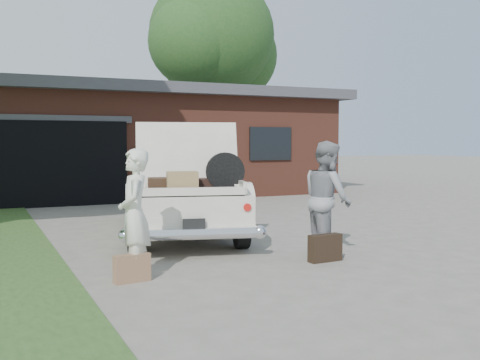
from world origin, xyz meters
name	(u,v)px	position (x,y,z in m)	size (l,w,h in m)	color
ground	(258,260)	(0.00, 0.00, 0.00)	(90.00, 90.00, 0.00)	gray
house	(127,141)	(0.98, 11.47, 1.67)	(12.80, 7.80, 3.30)	brown
tree_right	(214,42)	(5.87, 15.71, 5.94)	(6.19, 5.38, 8.90)	#38281E
sedan	(181,195)	(-0.21, 2.66, 0.71)	(3.04, 5.16, 1.98)	silver
woman_left	(134,214)	(-1.85, -0.30, 0.80)	(0.58, 0.38, 1.59)	silver
woman_right	(327,198)	(1.07, -0.12, 0.84)	(0.82, 0.64, 1.69)	gray
suitcase_left	(132,268)	(-1.92, -0.45, 0.17)	(0.43, 0.14, 0.34)	#986C4D
suitcase_right	(325,248)	(0.81, -0.47, 0.19)	(0.49, 0.16, 0.38)	black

